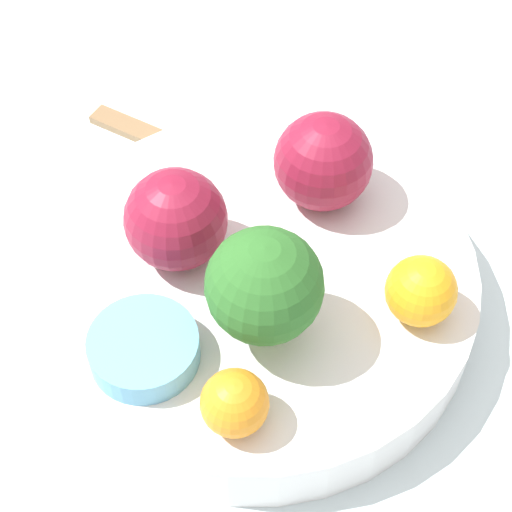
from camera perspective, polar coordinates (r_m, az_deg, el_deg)
ground_plane at (r=0.55m, az=0.00°, el=-4.44°), size 6.00×6.00×0.00m
table_surface at (r=0.54m, az=0.00°, el=-3.85°), size 1.20×1.20×0.02m
bowl at (r=0.52m, az=0.00°, el=-2.02°), size 0.26×0.26×0.04m
broccoli at (r=0.44m, az=0.56°, el=-2.05°), size 0.06×0.06×0.07m
apple_red at (r=0.52m, az=4.51°, el=6.29°), size 0.06×0.06×0.06m
apple_green at (r=0.49m, az=-5.37°, el=2.44°), size 0.06×0.06×0.06m
orange_front at (r=0.43m, az=-1.52°, el=-9.77°), size 0.04×0.04×0.04m
orange_back at (r=0.47m, az=10.94°, el=-2.31°), size 0.04×0.04×0.04m
small_cup at (r=0.46m, az=-7.49°, el=-6.13°), size 0.06×0.06×0.02m
spoon at (r=0.64m, az=-8.47°, el=8.47°), size 0.04×0.06×0.01m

